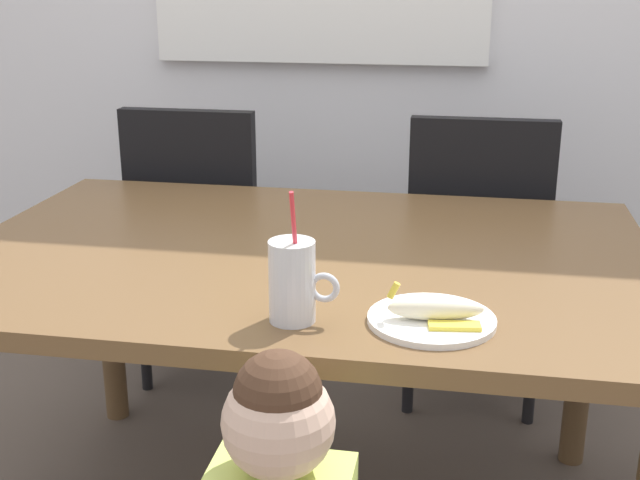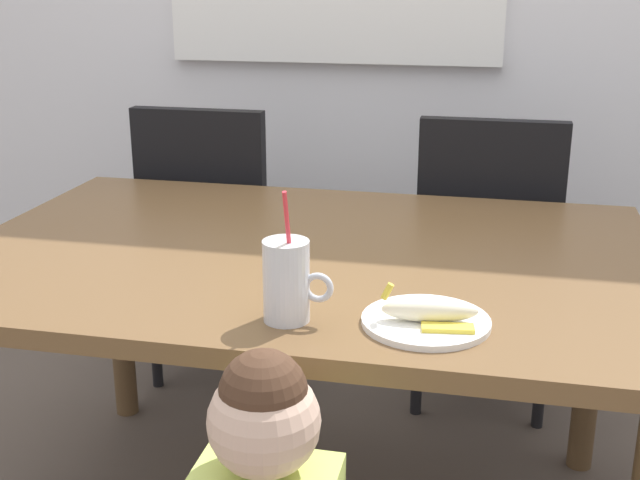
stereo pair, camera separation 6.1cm
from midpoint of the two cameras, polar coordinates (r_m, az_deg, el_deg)
name	(u,v)px [view 2 (the right image)]	position (r m, az deg, el deg)	size (l,w,h in m)	color
dining_table	(305,285)	(1.88, -0.15, -3.13)	(1.56, 1.06, 0.76)	brown
dining_chair_left	(215,230)	(2.72, -6.72, 0.71)	(0.44, 0.45, 0.96)	black
dining_chair_right	(487,248)	(2.59, 12.20, -0.53)	(0.44, 0.45, 0.96)	black
milk_cup	(287,285)	(1.46, -1.11, -3.19)	(0.13, 0.08, 0.25)	silver
snack_plate	(426,321)	(1.48, 8.56, -5.64)	(0.23, 0.23, 0.01)	white
peeled_banana	(431,311)	(1.46, 8.93, -4.92)	(0.17, 0.11, 0.07)	#F4EAC6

